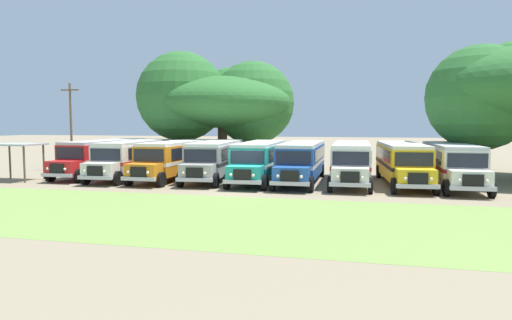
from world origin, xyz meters
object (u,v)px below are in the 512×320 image
at_px(waiting_shelter, 16,147).
at_px(parked_bus_slot_3, 215,158).
at_px(parked_bus_slot_1, 133,157).
at_px(parked_bus_slot_7, 402,161).
at_px(parked_bus_slot_2, 176,157).
at_px(parked_bus_slot_8, 452,162).
at_px(utility_pole, 71,124).
at_px(parked_bus_slot_5, 302,160).
at_px(parked_bus_slot_6, 352,160).
at_px(parked_bus_slot_4, 260,159).
at_px(parked_bus_slot_0, 104,155).
at_px(broad_shade_tree, 219,100).

bearing_deg(waiting_shelter, parked_bus_slot_3, 17.55).
distance_m(parked_bus_slot_1, parked_bus_slot_7, 20.17).
bearing_deg(parked_bus_slot_2, parked_bus_slot_8, 92.07).
bearing_deg(utility_pole, parked_bus_slot_2, -17.00).
height_order(parked_bus_slot_5, parked_bus_slot_8, same).
distance_m(parked_bus_slot_6, utility_pole, 25.18).
xyz_separation_m(parked_bus_slot_8, waiting_shelter, (-30.66, -4.37, 0.87)).
bearing_deg(waiting_shelter, parked_bus_slot_4, 13.14).
xyz_separation_m(parked_bus_slot_0, parked_bus_slot_6, (19.80, -0.29, 0.00)).
bearing_deg(utility_pole, parked_bus_slot_5, -9.32).
bearing_deg(parked_bus_slot_5, parked_bus_slot_7, 93.60).
bearing_deg(parked_bus_slot_7, broad_shade_tree, -123.77).
height_order(parked_bus_slot_4, broad_shade_tree, broad_shade_tree).
relative_size(parked_bus_slot_2, parked_bus_slot_8, 1.00).
bearing_deg(broad_shade_tree, parked_bus_slot_6, -36.24).
distance_m(parked_bus_slot_2, utility_pole, 12.42).
xyz_separation_m(parked_bus_slot_0, parked_bus_slot_7, (23.23, -0.11, 0.00)).
distance_m(parked_bus_slot_5, waiting_shelter, 20.97).
relative_size(parked_bus_slot_2, parked_bus_slot_5, 1.00).
relative_size(parked_bus_slot_0, utility_pole, 1.40).
bearing_deg(parked_bus_slot_3, parked_bus_slot_1, -90.93).
height_order(parked_bus_slot_2, parked_bus_slot_6, same).
bearing_deg(parked_bus_slot_4, waiting_shelter, -78.65).
bearing_deg(parked_bus_slot_6, parked_bus_slot_3, -90.65).
height_order(parked_bus_slot_6, parked_bus_slot_7, same).
height_order(parked_bus_slot_4, parked_bus_slot_5, same).
relative_size(parked_bus_slot_0, parked_bus_slot_1, 1.00).
bearing_deg(parked_bus_slot_0, parked_bus_slot_5, 88.66).
relative_size(parked_bus_slot_3, parked_bus_slot_4, 1.01).
distance_m(parked_bus_slot_3, parked_bus_slot_8, 16.74).
xyz_separation_m(parked_bus_slot_1, parked_bus_slot_7, (20.16, 0.62, 0.00)).
bearing_deg(utility_pole, parked_bus_slot_6, -7.34).
bearing_deg(parked_bus_slot_1, parked_bus_slot_2, 88.44).
distance_m(parked_bus_slot_4, broad_shade_tree, 12.51).
distance_m(parked_bus_slot_0, parked_bus_slot_7, 23.23).
height_order(parked_bus_slot_4, parked_bus_slot_8, same).
xyz_separation_m(parked_bus_slot_1, parked_bus_slot_8, (23.34, 0.44, 0.00)).
relative_size(parked_bus_slot_1, parked_bus_slot_2, 1.00).
relative_size(parked_bus_slot_1, parked_bus_slot_8, 1.00).
bearing_deg(parked_bus_slot_7, parked_bus_slot_6, -91.18).
bearing_deg(parked_bus_slot_3, parked_bus_slot_6, 84.85).
xyz_separation_m(parked_bus_slot_0, parked_bus_slot_5, (16.30, -0.59, 0.00)).
xyz_separation_m(parked_bus_slot_0, broad_shade_tree, (6.97, 9.11, 4.82)).
relative_size(parked_bus_slot_1, broad_shade_tree, 0.74).
height_order(parked_bus_slot_2, parked_bus_slot_3, same).
relative_size(parked_bus_slot_0, parked_bus_slot_8, 1.00).
xyz_separation_m(parked_bus_slot_4, broad_shade_tree, (-6.25, 9.70, 4.82)).
distance_m(parked_bus_slot_0, parked_bus_slot_1, 3.15).
xyz_separation_m(parked_bus_slot_2, utility_pole, (-11.62, 3.55, 2.56)).
distance_m(parked_bus_slot_8, utility_pole, 31.71).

